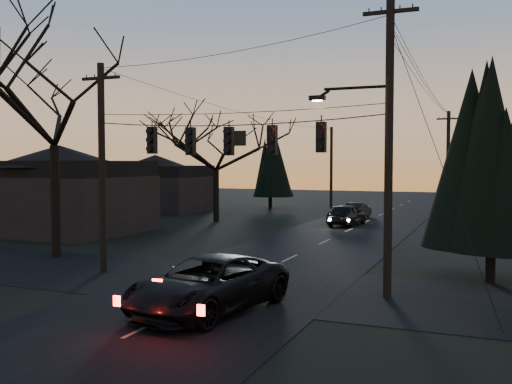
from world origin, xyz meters
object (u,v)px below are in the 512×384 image
at_px(suv_near, 208,285).
at_px(utility_pole_left, 103,272).
at_px(utility_pole_far_l, 331,208).
at_px(utility_pole_far_r, 447,220).
at_px(bare_tree_left, 54,100).
at_px(sedan_oncoming_b, 357,211).
at_px(utility_pole_right, 387,298).
at_px(sedan_oncoming_a, 347,215).
at_px(evergreen_right, 493,157).

bearing_deg(suv_near, utility_pole_left, 160.58).
distance_m(utility_pole_left, utility_pole_far_l, 36.00).
distance_m(utility_pole_far_r, bare_tree_left, 31.19).
bearing_deg(utility_pole_far_r, sedan_oncoming_b, -164.46).
distance_m(utility_pole_right, utility_pole_far_l, 37.79).
distance_m(utility_pole_left, utility_pole_far_r, 30.27).
xyz_separation_m(bare_tree_left, sedan_oncoming_a, (9.62, 18.52, -6.65)).
relative_size(bare_tree_left, suv_near, 1.89).
bearing_deg(sedan_oncoming_a, bare_tree_left, 66.74).
height_order(utility_pole_far_l, sedan_oncoming_b, utility_pole_far_l).
relative_size(utility_pole_left, sedan_oncoming_b, 2.22).
relative_size(bare_tree_left, sedan_oncoming_b, 2.90).
bearing_deg(bare_tree_left, evergreen_right, 5.27).
relative_size(utility_pole_far_r, evergreen_right, 1.03).
xyz_separation_m(suv_near, sedan_oncoming_b, (-2.00, 30.00, -0.18)).
bearing_deg(evergreen_right, utility_pole_left, -164.77).
bearing_deg(utility_pole_left, utility_pole_far_r, 67.67).
xyz_separation_m(utility_pole_left, bare_tree_left, (-4.42, 2.23, 7.42)).
xyz_separation_m(utility_pole_left, sedan_oncoming_a, (5.20, 20.76, 0.78)).
bearing_deg(utility_pole_right, utility_pole_left, 180.00).
height_order(evergreen_right, suv_near, evergreen_right).
bearing_deg(suv_near, sedan_oncoming_b, 104.00).
bearing_deg(utility_pole_far_r, utility_pole_left, -112.33).
bearing_deg(utility_pole_far_l, bare_tree_left, -97.46).
bearing_deg(sedan_oncoming_a, utility_pole_far_r, -126.84).
bearing_deg(utility_pole_left, sedan_oncoming_b, 79.60).
relative_size(suv_near, sedan_oncoming_a, 1.28).
bearing_deg(utility_pole_left, sedan_oncoming_a, 75.94).
bearing_deg(utility_pole_left, evergreen_right, 15.23).
bearing_deg(sedan_oncoming_b, sedan_oncoming_a, 98.75).
bearing_deg(utility_pole_left, utility_pole_far_l, 90.00).
bearing_deg(evergreen_right, utility_pole_far_r, 97.53).
xyz_separation_m(bare_tree_left, evergreen_right, (19.10, 1.76, -2.72)).
relative_size(utility_pole_left, evergreen_right, 1.03).
relative_size(utility_pole_right, suv_near, 1.71).
height_order(bare_tree_left, sedan_oncoming_a, bare_tree_left).
height_order(utility_pole_far_r, sedan_oncoming_b, utility_pole_far_r).
distance_m(utility_pole_far_l, bare_tree_left, 34.85).
xyz_separation_m(suv_near, sedan_oncoming_a, (-1.60, 24.62, -0.04)).
bearing_deg(evergreen_right, suv_near, -135.06).
bearing_deg(sedan_oncoming_a, utility_pole_right, 111.07).
bearing_deg(utility_pole_far_r, utility_pole_far_l, 145.18).
height_order(utility_pole_right, utility_pole_left, utility_pole_right).
bearing_deg(utility_pole_far_r, utility_pole_right, -90.00).
xyz_separation_m(evergreen_right, sedan_oncoming_a, (-9.47, 16.77, -3.93)).
height_order(bare_tree_left, suv_near, bare_tree_left).
bearing_deg(bare_tree_left, sedan_oncoming_a, 62.55).
height_order(utility_pole_far_l, bare_tree_left, bare_tree_left).
relative_size(utility_pole_left, sedan_oncoming_a, 1.86).
bearing_deg(evergreen_right, utility_pole_far_l, 114.63).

